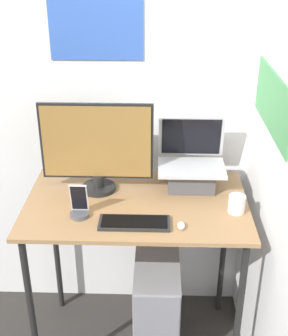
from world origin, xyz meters
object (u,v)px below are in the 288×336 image
Objects in this scene: monitor at (97,149)px; mouse at (181,226)px; computer_tower at (157,303)px; laptop at (191,170)px; cell_phone at (79,207)px; keyboard at (135,223)px.

mouse is at bearing -39.70° from monitor.
monitor is 10.16× the size of mouse.
mouse reaches higher than computer_tower.
laptop is 0.62× the size of monitor.
computer_tower is at bearing 113.10° from mouse.
cell_phone is at bearing 169.56° from mouse.
laptop reaches higher than computer_tower.
cell_phone is (-0.06, -0.25, -0.18)m from monitor.
monitor reaches higher than cell_phone.
monitor reaches higher than mouse.
monitor is 0.42m from keyboard.
laptop is at bearing 29.56° from cell_phone.
mouse is (0.40, -0.33, -0.21)m from monitor.
laptop is at bearing 5.80° from monitor.
keyboard is at bearing 173.84° from mouse.
computer_tower is at bearing 23.09° from cell_phone.
mouse is 0.71m from computer_tower.
cell_phone is at bearing -103.15° from monitor.
keyboard is at bearing -13.80° from cell_phone.
keyboard is at bearing -115.72° from computer_tower.
computer_tower is (-0.16, -0.14, -0.74)m from laptop.
laptop is 1.08× the size of keyboard.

